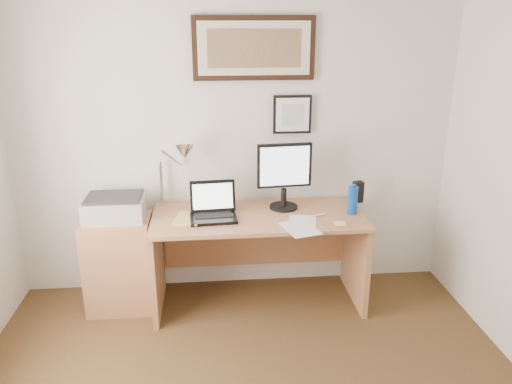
{
  "coord_description": "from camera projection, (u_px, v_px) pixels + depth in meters",
  "views": [
    {
      "loc": [
        -0.19,
        -1.87,
        2.14
      ],
      "look_at": [
        0.11,
        1.43,
        1.0
      ],
      "focal_mm": 35.0,
      "sensor_mm": 36.0,
      "label": 1
    }
  ],
  "objects": [
    {
      "name": "side_cabinet",
      "position": [
        120.0,
        264.0,
        3.85
      ],
      "size": [
        0.5,
        0.4,
        0.73
      ],
      "primitive_type": "cube",
      "color": "#A66E45",
      "rests_on": "floor"
    },
    {
      "name": "book",
      "position": [
        176.0,
        218.0,
        3.68
      ],
      "size": [
        0.24,
        0.29,
        0.02
      ],
      "primitive_type": "imported",
      "rotation": [
        0.0,
        0.0,
        -0.19
      ],
      "color": "#C7C15E",
      "rests_on": "desk"
    },
    {
      "name": "sticky_pad",
      "position": [
        340.0,
        224.0,
        3.59
      ],
      "size": [
        0.08,
        0.08,
        0.01
      ],
      "primitive_type": "cube",
      "rotation": [
        0.0,
        0.0,
        -0.05
      ],
      "color": "#FFEE78",
      "rests_on": "desk"
    },
    {
      "name": "desk",
      "position": [
        257.0,
        239.0,
        3.93
      ],
      "size": [
        1.6,
        0.7,
        0.75
      ],
      "color": "#A66E45",
      "rests_on": "floor"
    },
    {
      "name": "picture_small",
      "position": [
        292.0,
        114.0,
        3.9
      ],
      "size": [
        0.3,
        0.03,
        0.3
      ],
      "color": "black",
      "rests_on": "wall_back"
    },
    {
      "name": "lcd_monitor",
      "position": [
        284.0,
        173.0,
        3.82
      ],
      "size": [
        0.42,
        0.22,
        0.52
      ],
      "color": "black",
      "rests_on": "desk"
    },
    {
      "name": "desk_lamp",
      "position": [
        182.0,
        155.0,
        3.76
      ],
      "size": [
        0.29,
        0.27,
        0.53
      ],
      "color": "silver",
      "rests_on": "desk"
    },
    {
      "name": "paper_sheet_b",
      "position": [
        302.0,
        222.0,
        3.63
      ],
      "size": [
        0.25,
        0.32,
        0.0
      ],
      "primitive_type": "cube",
      "rotation": [
        0.0,
        0.0,
        -0.21
      ],
      "color": "white",
      "rests_on": "desk"
    },
    {
      "name": "picture_large",
      "position": [
        254.0,
        48.0,
        3.71
      ],
      "size": [
        0.92,
        0.04,
        0.47
      ],
      "color": "black",
      "rests_on": "wall_back"
    },
    {
      "name": "laptop",
      "position": [
        213.0,
        210.0,
        3.71
      ],
      "size": [
        0.36,
        0.31,
        0.26
      ],
      "color": "black",
      "rests_on": "desk"
    },
    {
      "name": "bottle_cap",
      "position": [
        354.0,
        186.0,
        3.73
      ],
      "size": [
        0.04,
        0.04,
        0.02
      ],
      "primitive_type": "cylinder",
      "color": "#0E42B7",
      "rests_on": "water_bottle"
    },
    {
      "name": "paper_sheet_a",
      "position": [
        300.0,
        228.0,
        3.53
      ],
      "size": [
        0.29,
        0.35,
        0.0
      ],
      "primitive_type": "cube",
      "rotation": [
        0.0,
        0.0,
        0.27
      ],
      "color": "white",
      "rests_on": "desk"
    },
    {
      "name": "printer",
      "position": [
        115.0,
        207.0,
        3.74
      ],
      "size": [
        0.44,
        0.34,
        0.18
      ],
      "color": "#ACACAF",
      "rests_on": "side_cabinet"
    },
    {
      "name": "marker_pen",
      "position": [
        317.0,
        215.0,
        3.75
      ],
      "size": [
        0.14,
        0.06,
        0.02
      ],
      "primitive_type": "cylinder",
      "rotation": [
        0.0,
        1.57,
        0.35
      ],
      "color": "white",
      "rests_on": "desk"
    },
    {
      "name": "speaker",
      "position": [
        358.0,
        192.0,
        4.03
      ],
      "size": [
        0.09,
        0.08,
        0.17
      ],
      "primitive_type": "cube",
      "rotation": [
        0.0,
        0.0,
        0.17
      ],
      "color": "black",
      "rests_on": "desk"
    },
    {
      "name": "wall_back",
      "position": [
        235.0,
        140.0,
        3.95
      ],
      "size": [
        3.5,
        0.02,
        2.5
      ],
      "primitive_type": "cube",
      "color": "silver",
      "rests_on": "ground"
    },
    {
      "name": "water_bottle",
      "position": [
        353.0,
        200.0,
        3.77
      ],
      "size": [
        0.07,
        0.07,
        0.21
      ],
      "primitive_type": "cylinder",
      "color": "#0E42B7",
      "rests_on": "desk"
    }
  ]
}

